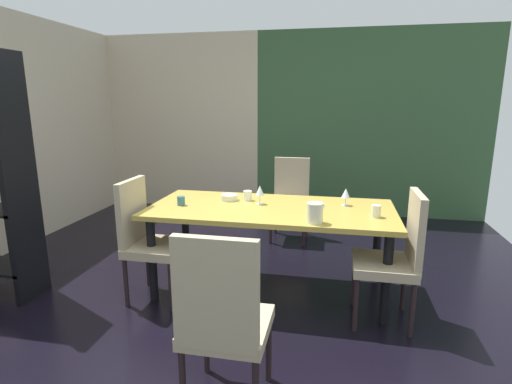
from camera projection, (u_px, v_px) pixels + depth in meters
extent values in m
cube|color=black|center=(233.00, 308.00, 3.20)|extent=(5.58, 6.04, 0.02)
cube|color=beige|center=(181.00, 123.00, 6.06)|extent=(2.41, 0.10, 2.56)
cube|color=#345434|center=(370.00, 125.00, 5.52)|extent=(3.17, 0.10, 2.56)
cube|color=#AD933C|center=(271.00, 209.00, 3.33)|extent=(2.02, 0.94, 0.04)
cylinder|color=black|center=(186.00, 231.00, 3.94)|extent=(0.07, 0.07, 0.71)
cylinder|color=black|center=(377.00, 244.00, 3.59)|extent=(0.07, 0.07, 0.71)
cylinder|color=black|center=(152.00, 260.00, 3.24)|extent=(0.07, 0.07, 0.71)
cylinder|color=black|center=(386.00, 279.00, 2.89)|extent=(0.07, 0.07, 0.71)
cube|color=tan|center=(289.00, 203.00, 4.67)|extent=(0.44, 0.44, 0.07)
cube|color=tan|center=(292.00, 179.00, 4.80)|extent=(0.42, 0.05, 0.51)
cylinder|color=black|center=(304.00, 229.00, 4.50)|extent=(0.04, 0.04, 0.41)
cylinder|color=black|center=(271.00, 227.00, 4.57)|extent=(0.04, 0.04, 0.41)
cylinder|color=black|center=(306.00, 219.00, 4.86)|extent=(0.04, 0.04, 0.41)
cylinder|color=black|center=(276.00, 217.00, 4.94)|extent=(0.04, 0.04, 0.41)
cube|color=tan|center=(228.00, 327.00, 2.12)|extent=(0.44, 0.44, 0.07)
cube|color=tan|center=(215.00, 295.00, 1.87)|extent=(0.42, 0.05, 0.57)
cylinder|color=black|center=(206.00, 341.00, 2.40)|extent=(0.04, 0.04, 0.41)
cylinder|color=black|center=(269.00, 349.00, 2.32)|extent=(0.04, 0.04, 0.41)
cube|color=tan|center=(383.00, 265.00, 2.92)|extent=(0.44, 0.44, 0.07)
cube|color=tan|center=(415.00, 231.00, 2.82)|extent=(0.05, 0.42, 0.55)
cylinder|color=black|center=(356.00, 305.00, 2.83)|extent=(0.04, 0.04, 0.41)
cylinder|color=black|center=(354.00, 281.00, 3.19)|extent=(0.04, 0.04, 0.41)
cylinder|color=black|center=(412.00, 310.00, 2.75)|extent=(0.04, 0.04, 0.41)
cylinder|color=black|center=(404.00, 286.00, 3.12)|extent=(0.04, 0.04, 0.41)
cube|color=tan|center=(157.00, 248.00, 3.26)|extent=(0.44, 0.44, 0.07)
cube|color=tan|center=(132.00, 213.00, 3.24)|extent=(0.05, 0.42, 0.56)
cylinder|color=black|center=(188.00, 267.00, 3.46)|extent=(0.04, 0.04, 0.41)
cylinder|color=black|center=(171.00, 287.00, 3.10)|extent=(0.04, 0.04, 0.41)
cylinder|color=black|center=(148.00, 264.00, 3.53)|extent=(0.04, 0.04, 0.41)
cylinder|color=black|center=(126.00, 283.00, 3.17)|extent=(0.04, 0.04, 0.41)
cube|color=black|center=(19.00, 181.00, 3.15)|extent=(0.05, 0.35, 1.99)
cylinder|color=silver|center=(345.00, 205.00, 3.38)|extent=(0.07, 0.07, 0.00)
cylinder|color=silver|center=(345.00, 201.00, 3.37)|extent=(0.01, 0.01, 0.06)
cone|color=silver|center=(346.00, 193.00, 3.35)|extent=(0.07, 0.07, 0.08)
cylinder|color=silver|center=(260.00, 204.00, 3.42)|extent=(0.06, 0.06, 0.00)
cylinder|color=silver|center=(260.00, 199.00, 3.41)|extent=(0.01, 0.01, 0.08)
cone|color=silver|center=(260.00, 190.00, 3.40)|extent=(0.07, 0.07, 0.08)
cylinder|color=beige|center=(229.00, 197.00, 3.55)|extent=(0.15, 0.15, 0.05)
cylinder|color=silver|center=(376.00, 211.00, 3.03)|extent=(0.07, 0.07, 0.09)
cylinder|color=#32646D|center=(181.00, 201.00, 3.38)|extent=(0.07, 0.07, 0.08)
cylinder|color=white|center=(247.00, 196.00, 3.54)|extent=(0.08, 0.08, 0.09)
cylinder|color=beige|center=(315.00, 213.00, 2.88)|extent=(0.12, 0.12, 0.15)
cone|color=beige|center=(323.00, 205.00, 2.86)|extent=(0.04, 0.04, 0.03)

